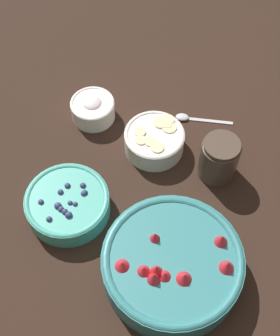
# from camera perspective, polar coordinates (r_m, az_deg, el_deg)

# --- Properties ---
(ground_plane) EXTENTS (4.00, 4.00, 0.00)m
(ground_plane) POSITION_cam_1_polar(r_m,az_deg,el_deg) (0.98, 1.44, -7.32)
(ground_plane) COLOR black
(bowl_strawberries) EXTENTS (0.27, 0.27, 0.09)m
(bowl_strawberries) POSITION_cam_1_polar(r_m,az_deg,el_deg) (0.90, 3.94, -11.55)
(bowl_strawberries) COLOR teal
(bowl_strawberries) RESTS_ON ground_plane
(bowl_blueberries) EXTENTS (0.18, 0.18, 0.06)m
(bowl_blueberries) POSITION_cam_1_polar(r_m,az_deg,el_deg) (0.98, -8.84, -4.32)
(bowl_blueberries) COLOR #47AD9E
(bowl_blueberries) RESTS_ON ground_plane
(bowl_bananas) EXTENTS (0.14, 0.14, 0.06)m
(bowl_bananas) POSITION_cam_1_polar(r_m,az_deg,el_deg) (1.06, 1.77, 3.50)
(bowl_bananas) COLOR white
(bowl_bananas) RESTS_ON ground_plane
(bowl_cream) EXTENTS (0.10, 0.10, 0.06)m
(bowl_cream) POSITION_cam_1_polar(r_m,az_deg,el_deg) (1.12, -5.77, 7.29)
(bowl_cream) COLOR white
(bowl_cream) RESTS_ON ground_plane
(jar_chocolate) EXTENTS (0.08, 0.08, 0.11)m
(jar_chocolate) POSITION_cam_1_polar(r_m,az_deg,el_deg) (1.02, 9.56, 1.02)
(jar_chocolate) COLOR #4C3D33
(jar_chocolate) RESTS_ON ground_plane
(spoon) EXTENTS (0.03, 0.14, 0.01)m
(spoon) POSITION_cam_1_polar(r_m,az_deg,el_deg) (1.14, 6.47, 6.02)
(spoon) COLOR silver
(spoon) RESTS_ON ground_plane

